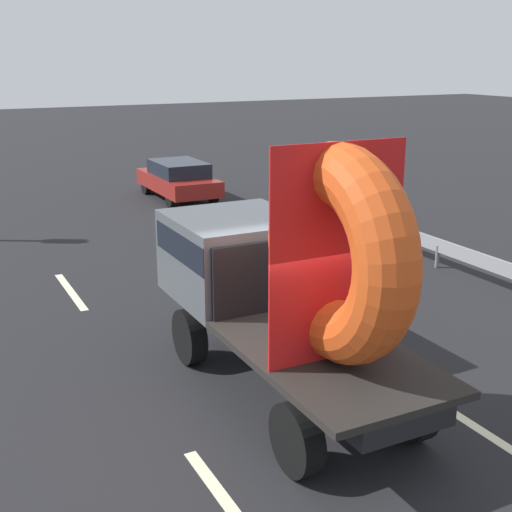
% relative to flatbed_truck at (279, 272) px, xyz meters
% --- Properties ---
extents(ground_plane, '(120.00, 120.00, 0.00)m').
position_rel_flatbed_truck_xyz_m(ground_plane, '(0.18, -0.52, -1.84)').
color(ground_plane, black).
extents(flatbed_truck, '(2.02, 5.55, 3.88)m').
position_rel_flatbed_truck_xyz_m(flatbed_truck, '(0.00, 0.00, 0.00)').
color(flatbed_truck, black).
rests_on(flatbed_truck, ground_plane).
extents(distant_sedan, '(1.73, 4.04, 1.32)m').
position_rel_flatbed_truck_xyz_m(distant_sedan, '(3.70, 13.96, -1.13)').
color(distant_sedan, black).
rests_on(distant_sedan, ground_plane).
extents(guardrail, '(0.10, 12.44, 0.71)m').
position_rel_flatbed_truck_xyz_m(guardrail, '(6.28, 5.16, -1.31)').
color(guardrail, gray).
rests_on(guardrail, ground_plane).
extents(lane_dash_left_far, '(0.16, 2.56, 0.01)m').
position_rel_flatbed_truck_xyz_m(lane_dash_left_far, '(-1.85, 5.83, -1.83)').
color(lane_dash_left_far, beige).
rests_on(lane_dash_left_far, ground_plane).
extents(lane_dash_right_near, '(0.16, 2.54, 0.01)m').
position_rel_flatbed_truck_xyz_m(lane_dash_right_near, '(1.85, -1.86, -1.83)').
color(lane_dash_right_near, beige).
rests_on(lane_dash_right_near, ground_plane).
extents(lane_dash_right_far, '(0.16, 2.94, 0.01)m').
position_rel_flatbed_truck_xyz_m(lane_dash_right_far, '(1.85, 5.46, -1.83)').
color(lane_dash_right_far, beige).
rests_on(lane_dash_right_far, ground_plane).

